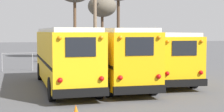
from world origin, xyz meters
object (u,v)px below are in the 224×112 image
school_bus_0 (65,56)px  bare_tree_1 (102,7)px  school_bus_2 (152,54)px  utility_pole (95,25)px  school_bus_1 (113,54)px

school_bus_0 → bare_tree_1: bearing=69.9°
school_bus_2 → utility_pole: bearing=102.1°
school_bus_2 → utility_pole: (-2.01, 9.34, 2.02)m
school_bus_2 → bare_tree_1: bare_tree_1 is taller
school_bus_2 → school_bus_0: bearing=-160.9°
utility_pole → school_bus_0: bearing=-108.4°
school_bus_0 → bare_tree_1: 14.45m
school_bus_0 → utility_pole: 12.11m
school_bus_0 → school_bus_2: school_bus_0 is taller
school_bus_0 → school_bus_1: school_bus_0 is taller
utility_pole → school_bus_1: bearing=-94.8°
school_bus_0 → utility_pole: (3.78, 11.35, 1.88)m
school_bus_0 → bare_tree_1: size_ratio=1.51×
school_bus_0 → school_bus_1: 3.01m
school_bus_1 → bare_tree_1: bearing=81.2°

